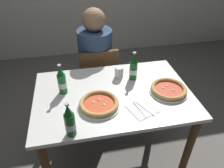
# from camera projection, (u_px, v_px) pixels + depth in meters

# --- Properties ---
(ground_plane) EXTENTS (8.00, 8.00, 0.00)m
(ground_plane) POSITION_uv_depth(u_px,v_px,m) (113.00, 153.00, 2.08)
(ground_plane) COLOR slate
(dining_table_main) EXTENTS (1.20, 0.80, 0.75)m
(dining_table_main) POSITION_uv_depth(u_px,v_px,m) (113.00, 104.00, 1.70)
(dining_table_main) COLOR silver
(dining_table_main) RESTS_ON ground_plane
(chair_behind_table) EXTENTS (0.43, 0.43, 0.85)m
(chair_behind_table) POSITION_uv_depth(u_px,v_px,m) (98.00, 78.00, 2.27)
(chair_behind_table) COLOR brown
(chair_behind_table) RESTS_ON ground_plane
(diner_seated) EXTENTS (0.34, 0.34, 1.21)m
(diner_seated) POSITION_uv_depth(u_px,v_px,m) (96.00, 68.00, 2.25)
(diner_seated) COLOR #2D3342
(diner_seated) RESTS_ON ground_plane
(pizza_margherita_near) EXTENTS (0.30, 0.30, 0.04)m
(pizza_margherita_near) POSITION_uv_depth(u_px,v_px,m) (169.00, 89.00, 1.64)
(pizza_margherita_near) COLOR white
(pizza_margherita_near) RESTS_ON dining_table_main
(pizza_marinara_far) EXTENTS (0.30, 0.30, 0.04)m
(pizza_marinara_far) POSITION_uv_depth(u_px,v_px,m) (99.00, 104.00, 1.50)
(pizza_marinara_far) COLOR white
(pizza_marinara_far) RESTS_ON dining_table_main
(beer_bottle_left) EXTENTS (0.07, 0.07, 0.25)m
(beer_bottle_left) POSITION_uv_depth(u_px,v_px,m) (133.00, 68.00, 1.73)
(beer_bottle_left) COLOR #14591E
(beer_bottle_left) RESTS_ON dining_table_main
(beer_bottle_center) EXTENTS (0.07, 0.07, 0.25)m
(beer_bottle_center) POSITION_uv_depth(u_px,v_px,m) (62.00, 81.00, 1.58)
(beer_bottle_center) COLOR #196B2D
(beer_bottle_center) RESTS_ON dining_table_main
(beer_bottle_right) EXTENTS (0.07, 0.07, 0.25)m
(beer_bottle_right) POSITION_uv_depth(u_px,v_px,m) (70.00, 122.00, 1.25)
(beer_bottle_right) COLOR #14591E
(beer_bottle_right) RESTS_ON dining_table_main
(napkin_with_cutlery) EXTENTS (0.23, 0.23, 0.01)m
(napkin_with_cutlery) POSITION_uv_depth(u_px,v_px,m) (142.00, 109.00, 1.49)
(napkin_with_cutlery) COLOR white
(napkin_with_cutlery) RESTS_ON dining_table_main
(paper_cup) EXTENTS (0.07, 0.07, 0.09)m
(paper_cup) POSITION_uv_depth(u_px,v_px,m) (119.00, 72.00, 1.79)
(paper_cup) COLOR white
(paper_cup) RESTS_ON dining_table_main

